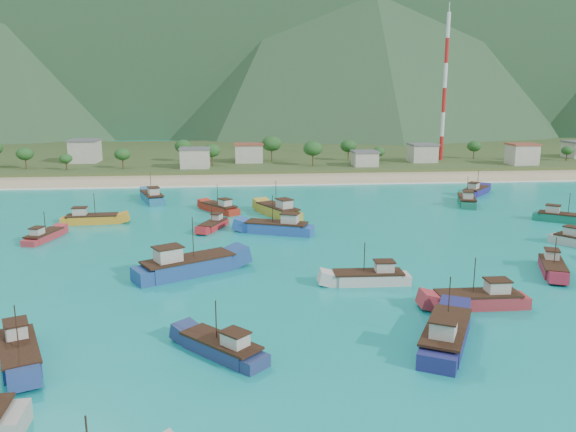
{
  "coord_description": "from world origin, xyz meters",
  "views": [
    {
      "loc": [
        -12.93,
        -75.44,
        23.56
      ],
      "look_at": [
        -4.09,
        18.0,
        3.0
      ],
      "focal_mm": 35.0,
      "sensor_mm": 36.0,
      "label": 1
    }
  ],
  "objects": [
    {
      "name": "land",
      "position": [
        0.0,
        140.0,
        0.0
      ],
      "size": [
        400.0,
        110.0,
        2.4
      ],
      "primitive_type": "cube",
      "color": "#385123",
      "rests_on": "ground"
    },
    {
      "name": "ground",
      "position": [
        0.0,
        0.0,
        0.0
      ],
      "size": [
        600.0,
        600.0,
        0.0
      ],
      "primitive_type": "plane",
      "color": "#0D8F8B",
      "rests_on": "ground"
    },
    {
      "name": "boat_17",
      "position": [
        36.72,
        39.27,
        0.77
      ],
      "size": [
        6.38,
        11.27,
        6.39
      ],
      "rotation": [
        0.0,
        0.0,
        5.97
      ],
      "color": "#17624B",
      "rests_on": "ground"
    },
    {
      "name": "boat_7",
      "position": [
        -32.6,
        -26.85,
        0.7
      ],
      "size": [
        6.8,
        10.51,
        6.0
      ],
      "rotation": [
        0.0,
        0.0,
        3.55
      ],
      "color": "navy",
      "rests_on": "ground"
    },
    {
      "name": "village",
      "position": [
        11.72,
        103.62,
        4.49
      ],
      "size": [
        207.67,
        27.38,
        6.91
      ],
      "color": "beige",
      "rests_on": "ground"
    },
    {
      "name": "boat_12",
      "position": [
        14.18,
        -18.11,
        0.73
      ],
      "size": [
        10.53,
        3.28,
        6.19
      ],
      "rotation": [
        0.0,
        0.0,
        1.55
      ],
      "color": "#A32B33",
      "rests_on": "ground"
    },
    {
      "name": "boat_14",
      "position": [
        29.27,
        -7.04,
        0.59
      ],
      "size": [
        6.08,
        9.53,
        5.43
      ],
      "rotation": [
        0.0,
        0.0,
        2.74
      ],
      "color": "maroon",
      "rests_on": "ground"
    },
    {
      "name": "boat_28",
      "position": [
        -39.7,
        28.75,
        0.71
      ],
      "size": [
        10.42,
        3.63,
        6.06
      ],
      "rotation": [
        0.0,
        0.0,
        4.77
      ],
      "color": "orange",
      "rests_on": "ground"
    },
    {
      "name": "boat_25",
      "position": [
        -16.2,
        36.68,
        0.68
      ],
      "size": [
        8.24,
        9.83,
        5.9
      ],
      "rotation": [
        0.0,
        0.0,
        0.62
      ],
      "color": "#AC2717",
      "rests_on": "ground"
    },
    {
      "name": "vegetation",
      "position": [
        -6.12,
        103.27,
        5.3
      ],
      "size": [
        279.11,
        25.98,
        8.85
      ],
      "color": "#235623",
      "rests_on": "ground"
    },
    {
      "name": "boat_6",
      "position": [
        -31.51,
        49.68,
        0.85
      ],
      "size": [
        6.89,
        12.05,
        6.83
      ],
      "rotation": [
        0.0,
        0.0,
        0.32
      ],
      "color": "#25688F",
      "rests_on": "ground"
    },
    {
      "name": "boat_15",
      "position": [
        -5.85,
        18.0,
        0.88
      ],
      "size": [
        12.33,
        7.57,
        7.01
      ],
      "rotation": [
        0.0,
        0.0,
        1.2
      ],
      "color": "#2853A9",
      "rests_on": "ground"
    },
    {
      "name": "radio_tower",
      "position": [
        56.25,
        108.0,
        25.29
      ],
      "size": [
        1.2,
        1.2,
        47.39
      ],
      "color": "red",
      "rests_on": "ground"
    },
    {
      "name": "boat_20",
      "position": [
        -4.67,
        31.75,
        0.93
      ],
      "size": [
        8.65,
        12.64,
        7.26
      ],
      "rotation": [
        0.0,
        0.0,
        0.45
      ],
      "color": "gold",
      "rests_on": "ground"
    },
    {
      "name": "boat_22",
      "position": [
        43.96,
        51.11,
        0.73
      ],
      "size": [
        9.35,
        9.81,
        6.19
      ],
      "rotation": [
        0.0,
        0.0,
        5.54
      ],
      "color": "navy",
      "rests_on": "ground"
    },
    {
      "name": "boat_9",
      "position": [
        6.7,
        -27.42,
        0.89
      ],
      "size": [
        8.77,
        12.13,
        7.03
      ],
      "rotation": [
        0.0,
        0.0,
        5.79
      ],
      "color": "navy",
      "rests_on": "ground"
    },
    {
      "name": "beach",
      "position": [
        0.0,
        79.0,
        0.0
      ],
      "size": [
        400.0,
        18.0,
        1.2
      ],
      "primitive_type": "cube",
      "color": "beige",
      "rests_on": "ground"
    },
    {
      "name": "boat_11",
      "position": [
        -44.42,
        16.89,
        0.53
      ],
      "size": [
        4.67,
        8.97,
        5.08
      ],
      "rotation": [
        0.0,
        0.0,
        6.02
      ],
      "color": "#B32E36",
      "rests_on": "ground"
    },
    {
      "name": "surf_line",
      "position": [
        0.0,
        69.5,
        0.0
      ],
      "size": [
        400.0,
        2.5,
        0.08
      ],
      "primitive_type": "cube",
      "color": "white",
      "rests_on": "ground"
    },
    {
      "name": "boat_0",
      "position": [
        48.01,
        21.67,
        0.69
      ],
      "size": [
        9.9,
        8.38,
        5.97
      ],
      "rotation": [
        0.0,
        0.0,
        4.08
      ],
      "color": "#136E56",
      "rests_on": "ground"
    },
    {
      "name": "boat_24",
      "position": [
        -14.45,
        -27.47,
        0.62
      ],
      "size": [
        8.55,
        8.67,
        5.56
      ],
      "rotation": [
        0.0,
        0.0,
        0.77
      ],
      "color": "navy",
      "rests_on": "ground"
    },
    {
      "name": "boat_21",
      "position": [
        -19.61,
        -3.35,
        1.08
      ],
      "size": [
        13.91,
        10.3,
        8.09
      ],
      "rotation": [
        0.0,
        0.0,
        5.23
      ],
      "color": "navy",
      "rests_on": "ground"
    },
    {
      "name": "boat_29",
      "position": [
        3.72,
        -9.2,
        0.66
      ],
      "size": [
        9.92,
        3.21,
        5.81
      ],
      "rotation": [
        0.0,
        0.0,
        1.54
      ],
      "color": "beige",
      "rests_on": "ground"
    },
    {
      "name": "boat_2",
      "position": [
        -17.0,
        22.55,
        0.5
      ],
      "size": [
        5.44,
        8.63,
        4.92
      ],
      "rotation": [
        0.0,
        0.0,
        2.75
      ],
      "color": "red",
      "rests_on": "ground"
    }
  ]
}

